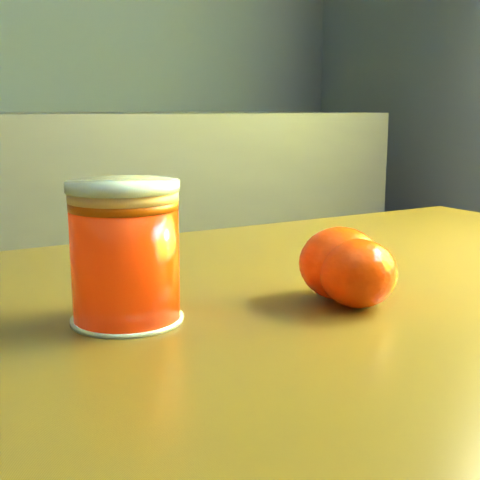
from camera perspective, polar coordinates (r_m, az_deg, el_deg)
name	(u,v)px	position (r m, az deg, el deg)	size (l,w,h in m)	color
table	(328,409)	(0.60, 7.53, -14.12)	(1.06, 0.79, 0.75)	brown
juice_glass	(125,253)	(0.51, -9.77, -1.11)	(0.08, 0.08, 0.11)	#FF2C05
orange_front	(340,263)	(0.57, 8.56, -1.98)	(0.07, 0.07, 0.06)	#F83704
orange_back	(358,273)	(0.55, 10.03, -2.81)	(0.06, 0.06, 0.06)	#F83704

